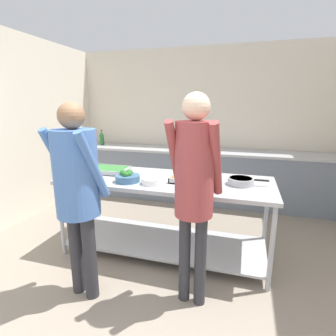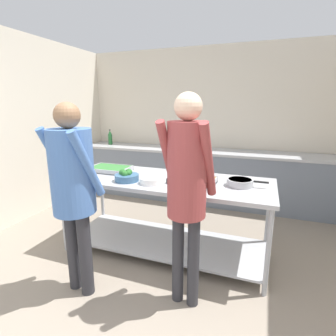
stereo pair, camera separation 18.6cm
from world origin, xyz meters
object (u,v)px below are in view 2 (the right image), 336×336
(guest_serving_left, at_px, (73,181))
(water_bottle, at_px, (110,138))
(plate_stack, at_px, (151,181))
(serving_tray_roast, at_px, (192,180))
(serving_tray_vegetables, at_px, (110,169))
(sauce_pan, at_px, (240,182))
(broccoli_bowl, at_px, (127,176))
(guest_serving_right, at_px, (187,179))

(guest_serving_left, distance_m, water_bottle, 3.00)
(plate_stack, relative_size, serving_tray_roast, 0.48)
(serving_tray_vegetables, distance_m, sauce_pan, 1.56)
(serving_tray_roast, xyz_separation_m, sauce_pan, (0.48, 0.05, 0.01))
(serving_tray_vegetables, height_order, broccoli_bowl, broccoli_bowl)
(serving_tray_roast, distance_m, guest_serving_right, 0.72)
(guest_serving_left, bearing_deg, sauce_pan, 35.08)
(serving_tray_vegetables, bearing_deg, broccoli_bowl, -37.02)
(sauce_pan, relative_size, water_bottle, 1.38)
(serving_tray_vegetables, bearing_deg, sauce_pan, -2.65)
(plate_stack, distance_m, serving_tray_roast, 0.43)
(sauce_pan, bearing_deg, serving_tray_roast, -174.51)
(serving_tray_vegetables, height_order, sauce_pan, sauce_pan)
(guest_serving_right, bearing_deg, plate_stack, 136.83)
(guest_serving_right, distance_m, water_bottle, 3.38)
(serving_tray_roast, bearing_deg, plate_stack, -155.22)
(guest_serving_right, bearing_deg, serving_tray_vegetables, 146.74)
(broccoli_bowl, distance_m, plate_stack, 0.28)
(broccoli_bowl, height_order, plate_stack, broccoli_bowl)
(serving_tray_vegetables, relative_size, broccoli_bowl, 1.86)
(serving_tray_vegetables, xyz_separation_m, serving_tray_roast, (1.08, -0.12, -0.00))
(serving_tray_vegetables, relative_size, water_bottle, 1.66)
(guest_serving_right, bearing_deg, sauce_pan, 64.36)
(serving_tray_roast, height_order, guest_serving_left, guest_serving_left)
(serving_tray_roast, xyz_separation_m, guest_serving_right, (0.13, -0.67, 0.21))
(broccoli_bowl, relative_size, serving_tray_roast, 0.53)
(broccoli_bowl, relative_size, guest_serving_right, 0.15)
(serving_tray_vegetables, bearing_deg, guest_serving_left, -74.59)
(water_bottle, bearing_deg, sauce_pan, -34.11)
(guest_serving_left, xyz_separation_m, water_bottle, (-1.34, 2.68, -0.00))
(plate_stack, bearing_deg, serving_tray_roast, 24.78)
(guest_serving_left, height_order, water_bottle, guest_serving_left)
(guest_serving_right, relative_size, water_bottle, 6.11)
(sauce_pan, distance_m, guest_serving_right, 0.82)
(guest_serving_right, xyz_separation_m, water_bottle, (-2.28, 2.50, -0.07))
(serving_tray_roast, bearing_deg, guest_serving_right, -78.89)
(plate_stack, bearing_deg, guest_serving_left, -121.50)
(water_bottle, bearing_deg, serving_tray_roast, -40.35)
(plate_stack, distance_m, guest_serving_left, 0.80)
(serving_tray_vegetables, xyz_separation_m, water_bottle, (-1.07, 1.70, 0.14))
(guest_serving_right, bearing_deg, guest_serving_left, -169.01)
(serving_tray_vegetables, height_order, plate_stack, plate_stack)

